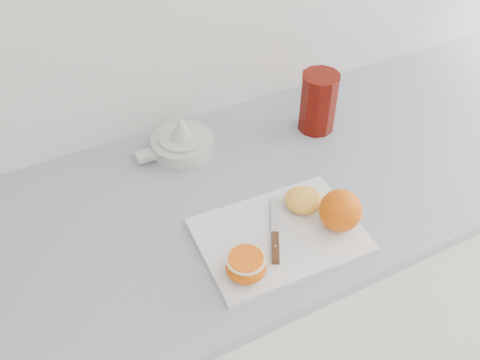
# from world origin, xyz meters

# --- Properties ---
(counter) EXTENTS (2.36, 0.64, 0.89)m
(counter) POSITION_xyz_m (0.10, 1.70, 0.45)
(counter) COLOR white
(counter) RESTS_ON ground
(cutting_board) EXTENTS (0.34, 0.25, 0.01)m
(cutting_board) POSITION_xyz_m (0.03, 1.54, 0.90)
(cutting_board) COLOR silver
(cutting_board) RESTS_ON counter
(whole_orange) EXTENTS (0.09, 0.09, 0.09)m
(whole_orange) POSITION_xyz_m (0.14, 1.51, 0.94)
(whole_orange) COLOR orange
(whole_orange) RESTS_ON cutting_board
(half_orange) EXTENTS (0.08, 0.08, 0.05)m
(half_orange) POSITION_xyz_m (-0.08, 1.49, 0.93)
(half_orange) COLOR orange
(half_orange) RESTS_ON cutting_board
(squeezed_shell) EXTENTS (0.08, 0.08, 0.03)m
(squeezed_shell) POSITION_xyz_m (0.11, 1.59, 0.92)
(squeezed_shell) COLOR gold
(squeezed_shell) RESTS_ON cutting_board
(paring_knife) EXTENTS (0.10, 0.16, 0.01)m
(paring_knife) POSITION_xyz_m (0.01, 1.53, 0.91)
(paring_knife) COLOR #4A2D18
(paring_knife) RESTS_ON cutting_board
(citrus_juicer) EXTENTS (0.19, 0.15, 0.10)m
(citrus_juicer) POSITION_xyz_m (-0.04, 1.89, 0.92)
(citrus_juicer) COLOR silver
(citrus_juicer) RESTS_ON counter
(red_tumbler) EXTENTS (0.09, 0.09, 0.15)m
(red_tumbler) POSITION_xyz_m (0.30, 1.82, 0.96)
(red_tumbler) COLOR #5C0A02
(red_tumbler) RESTS_ON counter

